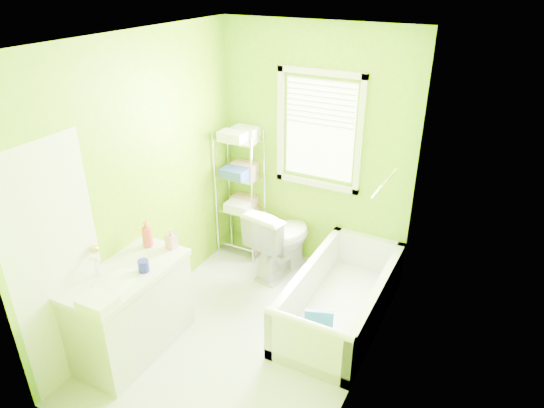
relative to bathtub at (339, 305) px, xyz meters
The scene contains 9 objects.
ground 0.91m from the bathtub, 138.41° to the right, with size 2.90×2.90×0.00m, color silver.
room_envelope 1.64m from the bathtub, 138.41° to the right, with size 2.14×2.94×2.62m.
window 1.78m from the bathtub, 126.49° to the left, with size 0.92×0.05×1.22m.
door 2.47m from the bathtub, 137.01° to the right, with size 0.09×0.80×2.00m.
right_wall_decor 1.35m from the bathtub, 58.86° to the right, with size 0.04×1.48×1.17m.
bathtub is the anchor object (origin of this frame).
toilet 1.01m from the bathtub, 150.88° to the left, with size 0.45×0.80×0.81m, color white.
vanity 1.90m from the bathtub, 140.76° to the right, with size 0.55×1.07×1.06m.
wire_shelf_unit 1.74m from the bathtub, 155.80° to the left, with size 0.50×0.40×1.49m.
Camera 1 is at (1.80, -2.95, 3.06)m, focal length 32.00 mm.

